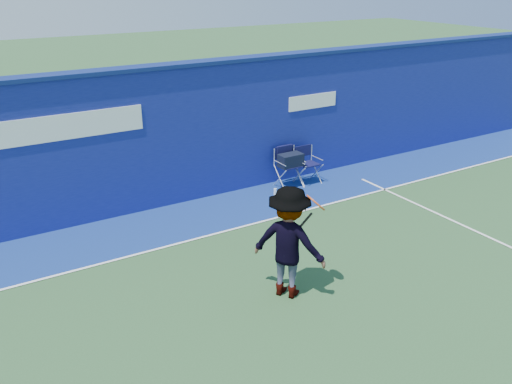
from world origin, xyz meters
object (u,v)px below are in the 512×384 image
water_bottle (275,194)px  directors_chair_left (289,170)px  directors_chair_right (307,172)px  tennis_player (289,242)px

water_bottle → directors_chair_left: bearing=34.0°
directors_chair_right → tennis_player: tennis_player is taller
directors_chair_left → water_bottle: (-0.72, -0.48, -0.29)m
tennis_player → directors_chair_right: bearing=50.3°
directors_chair_left → water_bottle: size_ratio=3.93×
directors_chair_right → water_bottle: (-1.23, -0.44, -0.16)m
water_bottle → tennis_player: 4.01m
directors_chair_right → tennis_player: 5.03m
directors_chair_left → water_bottle: directors_chair_left is taller
tennis_player → water_bottle: bearing=60.1°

